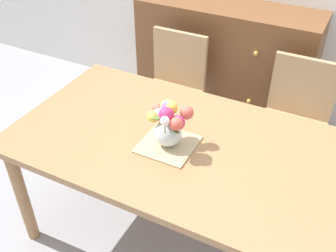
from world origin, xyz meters
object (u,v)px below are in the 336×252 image
(dining_table, at_px, (179,153))
(flower_vase, at_px, (169,123))
(chair_right, at_px, (295,117))
(dresser, at_px, (224,66))
(chair_left, at_px, (173,85))

(dining_table, bearing_deg, flower_vase, -126.78)
(chair_right, xyz_separation_m, dresser, (-0.68, 0.49, -0.02))
(dresser, bearing_deg, chair_right, -36.00)
(dining_table, bearing_deg, dresser, 99.74)
(dining_table, distance_m, flower_vase, 0.22)
(dining_table, xyz_separation_m, chair_right, (0.45, 0.84, -0.15))
(chair_right, relative_size, dresser, 0.64)
(flower_vase, bearing_deg, chair_right, 61.25)
(chair_left, distance_m, dresser, 0.54)
(chair_left, height_order, chair_right, same)
(chair_right, xyz_separation_m, flower_vase, (-0.49, -0.88, 0.37))
(dresser, xyz_separation_m, flower_vase, (0.19, -1.38, 0.38))
(chair_left, bearing_deg, chair_right, -180.00)
(chair_left, bearing_deg, dining_table, 118.26)
(chair_right, bearing_deg, flower_vase, 61.25)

